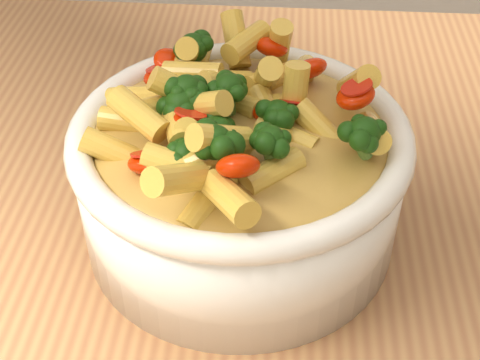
{
  "coord_description": "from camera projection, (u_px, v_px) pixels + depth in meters",
  "views": [
    {
      "loc": [
        0.09,
        -0.46,
        1.31
      ],
      "look_at": [
        0.06,
        -0.04,
        0.96
      ],
      "focal_mm": 50.0,
      "sensor_mm": 36.0,
      "label": 1
    }
  ],
  "objects": [
    {
      "name": "serving_bowl",
      "position": [
        240.0,
        179.0,
        0.55
      ],
      "size": [
        0.27,
        0.27,
        0.12
      ],
      "color": "white",
      "rests_on": "table"
    },
    {
      "name": "pasta_salad",
      "position": [
        240.0,
        105.0,
        0.5
      ],
      "size": [
        0.21,
        0.21,
        0.05
      ],
      "color": "#FFD850",
      "rests_on": "serving_bowl"
    },
    {
      "name": "table",
      "position": [
        186.0,
        269.0,
        0.69
      ],
      "size": [
        1.2,
        0.8,
        0.9
      ],
      "color": "#B47F4D",
      "rests_on": "ground"
    }
  ]
}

